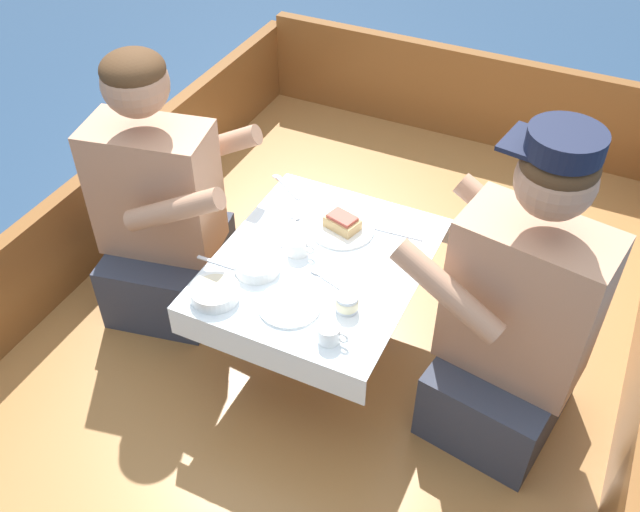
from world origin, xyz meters
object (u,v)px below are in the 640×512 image
(sandwich, at_px, (343,222))
(tin_can, at_px, (347,303))
(person_starboard, at_px, (516,322))
(person_port, at_px, (161,212))
(coffee_cup_port, at_px, (298,246))
(coffee_cup_starboard, at_px, (330,334))

(sandwich, height_order, tin_can, sandwich)
(person_starboard, relative_size, sandwich, 8.48)
(person_starboard, relative_size, tin_can, 15.64)
(person_port, distance_m, coffee_cup_port, 0.54)
(person_port, xyz_separation_m, coffee_cup_starboard, (0.77, -0.30, 0.05))
(person_port, distance_m, coffee_cup_starboard, 0.83)
(sandwich, relative_size, coffee_cup_port, 1.32)
(coffee_cup_port, xyz_separation_m, coffee_cup_starboard, (0.24, -0.29, -0.00))
(person_starboard, distance_m, tin_can, 0.48)
(coffee_cup_starboard, relative_size, tin_can, 1.35)
(person_port, height_order, coffee_cup_port, person_port)
(sandwich, bearing_deg, tin_can, -63.80)
(coffee_cup_starboard, bearing_deg, person_starboard, 33.12)
(person_port, xyz_separation_m, tin_can, (0.77, -0.17, 0.05))
(person_port, xyz_separation_m, coffee_cup_port, (0.53, -0.01, 0.05))
(coffee_cup_starboard, bearing_deg, coffee_cup_port, 130.01)
(coffee_cup_port, bearing_deg, coffee_cup_starboard, -49.99)
(tin_can, bearing_deg, sandwich, 116.20)
(person_starboard, height_order, sandwich, person_starboard)
(person_port, height_order, tin_can, person_port)
(sandwich, height_order, coffee_cup_port, sandwich)
(coffee_cup_port, distance_m, coffee_cup_starboard, 0.38)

